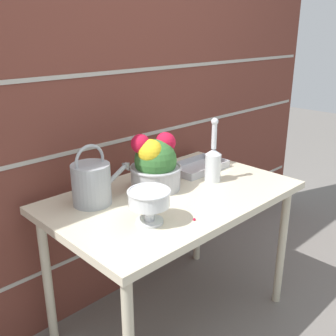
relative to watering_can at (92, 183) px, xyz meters
The scene contains 9 objects.
ground_plane 0.92m from the watering_can, 27.10° to the right, with size 12.00×12.00×0.00m, color slate.
brick_wall 0.51m from the watering_can, 39.19° to the left, with size 3.60×0.08×2.20m.
patio_table 0.42m from the watering_can, 27.10° to the right, with size 1.20×0.74×0.74m.
watering_can is the anchor object (origin of this frame).
crystal_pedestal_bowl 0.32m from the watering_can, 79.78° to the right, with size 0.18×0.18×0.14m.
flower_planter 0.33m from the watering_can, 11.56° to the right, with size 0.26×0.26×0.28m.
glass_decanter 0.63m from the watering_can, 18.48° to the right, with size 0.08×0.08×0.33m.
wire_tray 0.68m from the watering_can, ahead, with size 0.33×0.20×0.04m.
fallen_petal 0.49m from the watering_can, 65.01° to the right, with size 0.01×0.01×0.01m.
Camera 1 is at (-1.23, -1.23, 1.49)m, focal length 42.00 mm.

